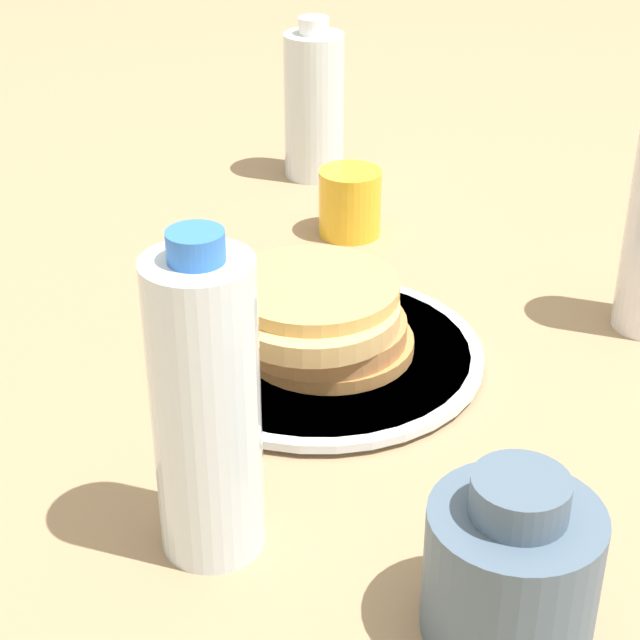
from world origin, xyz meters
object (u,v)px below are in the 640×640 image
(cream_jug, at_px, (512,566))
(water_bottle_near, at_px, (314,104))
(juice_glass, at_px, (350,202))
(plate, at_px, (320,355))
(pancake_stack, at_px, (319,319))
(water_bottle_far, at_px, (206,408))

(cream_jug, xyz_separation_m, water_bottle_near, (0.70, 0.19, 0.04))
(juice_glass, relative_size, cream_jug, 0.63)
(plate, xyz_separation_m, pancake_stack, (-0.00, 0.00, 0.03))
(water_bottle_near, bearing_deg, water_bottle_far, -179.42)
(juice_glass, distance_m, cream_jug, 0.56)
(cream_jug, bearing_deg, water_bottle_near, 15.37)
(pancake_stack, relative_size, cream_jug, 1.43)
(juice_glass, distance_m, water_bottle_far, 0.49)
(juice_glass, relative_size, water_bottle_far, 0.31)
(plate, height_order, juice_glass, juice_glass)
(juice_glass, height_order, water_bottle_near, water_bottle_near)
(pancake_stack, distance_m, juice_glass, 0.26)
(water_bottle_near, bearing_deg, pancake_stack, -173.07)
(pancake_stack, xyz_separation_m, juice_glass, (0.26, -0.00, -0.01))
(plate, xyz_separation_m, water_bottle_near, (0.41, 0.05, 0.08))
(water_bottle_near, bearing_deg, plate, -172.91)
(pancake_stack, bearing_deg, juice_glass, -1.00)
(water_bottle_far, bearing_deg, juice_glass, -5.72)
(plate, height_order, water_bottle_far, water_bottle_far)
(pancake_stack, bearing_deg, cream_jug, -153.48)
(plate, distance_m, water_bottle_far, 0.25)
(cream_jug, bearing_deg, water_bottle_far, 73.03)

